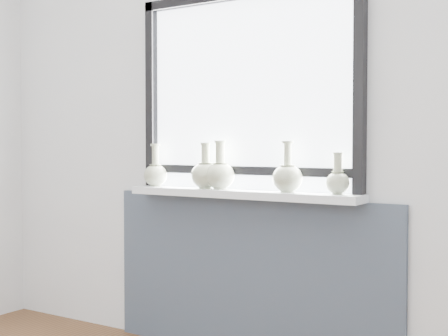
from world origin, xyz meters
The scene contains 9 objects.
back_wall centered at (0.00, 1.81, 1.30)m, with size 3.60×0.02×2.60m, color silver.
apron_panel centered at (0.00, 1.78, 0.43)m, with size 1.70×0.03×0.86m, color #3D4655.
windowsill centered at (0.00, 1.71, 0.88)m, with size 1.32×0.18×0.04m, color white.
window centered at (0.00, 1.77, 1.44)m, with size 1.30×0.06×1.05m.
vase_a centered at (-0.56, 1.71, 0.97)m, with size 0.13×0.13×0.24m.
vase_b centered at (-0.21, 1.70, 0.98)m, with size 0.15×0.15×0.25m.
vase_c centered at (-0.12, 1.70, 0.98)m, with size 0.16×0.16×0.26m.
vase_d centered at (0.28, 1.70, 0.98)m, with size 0.15×0.15×0.25m.
vase_e centered at (0.53, 1.72, 0.97)m, with size 0.12×0.12×0.20m.
Camera 1 is at (1.66, -1.07, 1.14)m, focal length 50.00 mm.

